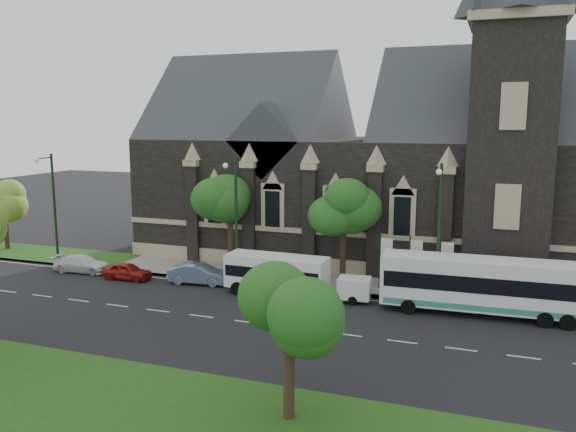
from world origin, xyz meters
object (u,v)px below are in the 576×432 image
at_px(street_lamp_near, 439,226).
at_px(box_trailer, 354,288).
at_px(tree_walk_far, 7,199).
at_px(street_lamp_far, 52,203).
at_px(car_far_red, 127,271).
at_px(car_far_white, 82,264).
at_px(banner_flag_center, 414,259).
at_px(tree_park_east, 295,305).
at_px(tree_walk_left, 233,197).
at_px(tour_coach, 481,285).
at_px(sedan, 199,274).
at_px(banner_flag_left, 384,257).
at_px(street_lamp_mid, 235,214).
at_px(shuttle_bus, 277,272).
at_px(banner_flag_right, 444,262).
at_px(tree_walk_right, 347,202).

distance_m(street_lamp_near, box_trailer, 6.66).
relative_size(tree_walk_far, street_lamp_far, 0.70).
bearing_deg(car_far_red, car_far_white, 80.64).
relative_size(banner_flag_center, car_far_white, 0.90).
xyz_separation_m(tree_park_east, car_far_white, (-22.75, 15.34, -3.97)).
distance_m(tree_walk_left, box_trailer, 12.75).
relative_size(street_lamp_far, car_far_red, 2.45).
xyz_separation_m(banner_flag_center, tour_coach, (4.43, -3.00, -0.51)).
bearing_deg(sedan, banner_flag_left, -84.56).
height_order(tree_walk_far, car_far_white, tree_walk_far).
relative_size(tree_walk_far, sedan, 1.42).
distance_m(street_lamp_mid, sedan, 5.11).
xyz_separation_m(street_lamp_mid, tour_coach, (16.72, -1.10, -3.24)).
bearing_deg(banner_flag_center, box_trailer, -136.70).
relative_size(tree_park_east, car_far_white, 1.41).
distance_m(banner_flag_center, shuttle_bus, 9.24).
xyz_separation_m(box_trailer, car_far_white, (-21.56, 0.13, -0.26)).
relative_size(street_lamp_mid, banner_flag_center, 2.25).
xyz_separation_m(street_lamp_mid, banner_flag_center, (12.29, 1.91, -2.73)).
distance_m(banner_flag_left, shuttle_bus, 7.42).
bearing_deg(car_far_red, sedan, -83.89).
distance_m(tree_walk_left, car_far_white, 12.81).
relative_size(street_lamp_far, banner_flag_center, 2.25).
distance_m(tree_walk_far, shuttle_bus, 28.07).
xyz_separation_m(tree_park_east, street_lamp_far, (-26.18, 16.42, 0.49)).
bearing_deg(tree_walk_far, banner_flag_right, -1.77).
relative_size(banner_flag_left, shuttle_bus, 0.57).
bearing_deg(banner_flag_center, car_far_white, -173.15).
distance_m(sedan, car_far_red, 5.60).
bearing_deg(street_lamp_mid, tree_walk_left, 116.47).
height_order(tree_walk_left, tree_walk_far, tree_walk_left).
distance_m(street_lamp_mid, tour_coach, 17.06).
distance_m(banner_flag_center, sedan, 15.12).
xyz_separation_m(street_lamp_far, tour_coach, (32.72, -1.10, -3.24)).
bearing_deg(banner_flag_left, tree_walk_far, 178.03).
height_order(tree_walk_left, banner_flag_right, tree_walk_left).
bearing_deg(banner_flag_right, tree_park_east, -102.65).
bearing_deg(street_lamp_near, street_lamp_mid, 180.00).
height_order(tree_park_east, banner_flag_left, tree_park_east).
bearing_deg(sedan, tree_walk_left, -15.53).
bearing_deg(tour_coach, shuttle_bus, 179.48).
xyz_separation_m(tree_walk_right, tour_coach, (9.50, -4.71, -3.94)).
distance_m(shuttle_bus, box_trailer, 5.31).
bearing_deg(street_lamp_far, street_lamp_mid, 0.00).
bearing_deg(car_far_white, street_lamp_mid, -90.74).
height_order(tree_walk_left, car_far_white, tree_walk_left).
xyz_separation_m(tree_park_east, street_lamp_near, (3.82, 16.42, 0.49)).
bearing_deg(car_far_white, shuttle_bus, -96.86).
relative_size(banner_flag_right, tour_coach, 0.34).
bearing_deg(street_lamp_near, banner_flag_center, 131.93).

